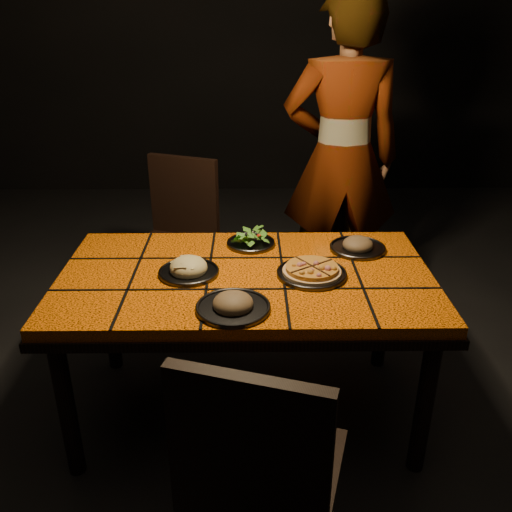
{
  "coord_description": "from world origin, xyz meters",
  "views": [
    {
      "loc": [
        0.02,
        -2.09,
        1.8
      ],
      "look_at": [
        0.04,
        0.02,
        0.82
      ],
      "focal_mm": 38.0,
      "sensor_mm": 36.0,
      "label": 1
    }
  ],
  "objects_px": {
    "dining_table": "(246,289)",
    "chair_near": "(259,471)",
    "chair_far_right": "(339,235)",
    "plate_pasta": "(189,269)",
    "plate_pizza": "(312,272)",
    "diner": "(341,159)",
    "chair_far_left": "(177,230)"
  },
  "relations": [
    {
      "from": "dining_table",
      "to": "chair_near",
      "type": "height_order",
      "value": "chair_near"
    },
    {
      "from": "chair_far_right",
      "to": "plate_pasta",
      "type": "relative_size",
      "value": 3.34
    },
    {
      "from": "chair_far_right",
      "to": "plate_pizza",
      "type": "height_order",
      "value": "chair_far_right"
    },
    {
      "from": "dining_table",
      "to": "plate_pasta",
      "type": "bearing_deg",
      "value": -178.16
    },
    {
      "from": "chair_far_right",
      "to": "plate_pizza",
      "type": "relative_size",
      "value": 2.5
    },
    {
      "from": "plate_pasta",
      "to": "dining_table",
      "type": "bearing_deg",
      "value": 1.84
    },
    {
      "from": "chair_far_right",
      "to": "diner",
      "type": "distance_m",
      "value": 0.47
    },
    {
      "from": "chair_near",
      "to": "plate_pizza",
      "type": "height_order",
      "value": "chair_near"
    },
    {
      "from": "chair_near",
      "to": "chair_far_left",
      "type": "height_order",
      "value": "chair_far_left"
    },
    {
      "from": "chair_far_left",
      "to": "plate_pasta",
      "type": "distance_m",
      "value": 1.0
    },
    {
      "from": "diner",
      "to": "plate_pizza",
      "type": "distance_m",
      "value": 1.15
    },
    {
      "from": "chair_near",
      "to": "chair_far_right",
      "type": "height_order",
      "value": "chair_near"
    },
    {
      "from": "diner",
      "to": "plate_pasta",
      "type": "relative_size",
      "value": 7.42
    },
    {
      "from": "chair_far_left",
      "to": "plate_pizza",
      "type": "relative_size",
      "value": 2.84
    },
    {
      "from": "diner",
      "to": "dining_table",
      "type": "bearing_deg",
      "value": 62.6
    },
    {
      "from": "chair_near",
      "to": "plate_pizza",
      "type": "distance_m",
      "value": 0.94
    },
    {
      "from": "chair_near",
      "to": "chair_far_right",
      "type": "distance_m",
      "value": 2.0
    },
    {
      "from": "dining_table",
      "to": "plate_pasta",
      "type": "height_order",
      "value": "plate_pasta"
    },
    {
      "from": "dining_table",
      "to": "chair_far_left",
      "type": "distance_m",
      "value": 1.05
    },
    {
      "from": "plate_pizza",
      "to": "chair_far_left",
      "type": "bearing_deg",
      "value": 125.61
    },
    {
      "from": "plate_pasta",
      "to": "chair_far_right",
      "type": "bearing_deg",
      "value": 51.36
    },
    {
      "from": "dining_table",
      "to": "diner",
      "type": "xyz_separation_m",
      "value": [
        0.57,
        1.07,
        0.29
      ]
    },
    {
      "from": "chair_far_right",
      "to": "chair_near",
      "type": "bearing_deg",
      "value": -98.88
    },
    {
      "from": "chair_far_left",
      "to": "diner",
      "type": "height_order",
      "value": "diner"
    },
    {
      "from": "plate_pizza",
      "to": "plate_pasta",
      "type": "relative_size",
      "value": 1.33
    },
    {
      "from": "dining_table",
      "to": "plate_pizza",
      "type": "relative_size",
      "value": 4.66
    },
    {
      "from": "plate_pizza",
      "to": "chair_far_right",
      "type": "bearing_deg",
      "value": 74.37
    },
    {
      "from": "chair_far_left",
      "to": "diner",
      "type": "xyz_separation_m",
      "value": [
        0.99,
        0.11,
        0.4
      ]
    },
    {
      "from": "chair_far_right",
      "to": "chair_far_left",
      "type": "bearing_deg",
      "value": -169.88
    },
    {
      "from": "dining_table",
      "to": "diner",
      "type": "distance_m",
      "value": 1.24
    },
    {
      "from": "plate_pizza",
      "to": "plate_pasta",
      "type": "xyz_separation_m",
      "value": [
        -0.53,
        0.02,
        0.0
      ]
    },
    {
      "from": "dining_table",
      "to": "plate_pizza",
      "type": "xyz_separation_m",
      "value": [
        0.28,
        -0.03,
        0.1
      ]
    }
  ]
}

